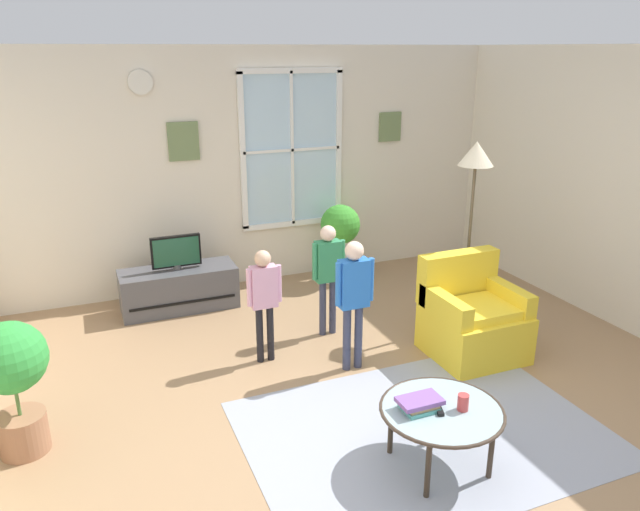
{
  "coord_description": "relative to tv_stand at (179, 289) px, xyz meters",
  "views": [
    {
      "loc": [
        -1.89,
        -3.37,
        2.59
      ],
      "look_at": [
        -0.23,
        0.64,
        1.1
      ],
      "focal_mm": 34.04,
      "sensor_mm": 36.0,
      "label": 1
    }
  ],
  "objects": [
    {
      "name": "ground_plane",
      "position": [
        1.01,
        -2.58,
        -0.23
      ],
      "size": [
        6.32,
        6.76,
        0.02
      ],
      "primitive_type": "cube",
      "color": "#9E7A56"
    },
    {
      "name": "back_wall",
      "position": [
        1.03,
        0.55,
        1.1
      ],
      "size": [
        5.72,
        0.17,
        2.62
      ],
      "color": "beige",
      "rests_on": "ground_plane"
    },
    {
      "name": "area_rug",
      "position": [
        1.21,
        -2.84,
        -0.22
      ],
      "size": [
        2.49,
        1.81,
        0.01
      ],
      "primitive_type": "cube",
      "color": "#999EAD",
      "rests_on": "ground_plane"
    },
    {
      "name": "tv_stand",
      "position": [
        0.0,
        0.0,
        0.0
      ],
      "size": [
        1.18,
        0.47,
        0.44
      ],
      "color": "#4C4C51",
      "rests_on": "ground_plane"
    },
    {
      "name": "television",
      "position": [
        0.0,
        -0.0,
        0.41
      ],
      "size": [
        0.5,
        0.08,
        0.36
      ],
      "color": "#4C4C4C",
      "rests_on": "tv_stand"
    },
    {
      "name": "armchair",
      "position": [
        2.22,
        -1.97,
        0.11
      ],
      "size": [
        0.76,
        0.74,
        0.87
      ],
      "color": "yellow",
      "rests_on": "ground_plane"
    },
    {
      "name": "coffee_table",
      "position": [
        1.1,
        -3.19,
        0.18
      ],
      "size": [
        0.79,
        0.79,
        0.43
      ],
      "color": "#99B2B7",
      "rests_on": "ground_plane"
    },
    {
      "name": "book_stack",
      "position": [
        0.97,
        -3.14,
        0.25
      ],
      "size": [
        0.28,
        0.18,
        0.08
      ],
      "color": "#51ABA5",
      "rests_on": "coffee_table"
    },
    {
      "name": "cup",
      "position": [
        1.22,
        -3.25,
        0.26
      ],
      "size": [
        0.07,
        0.07,
        0.11
      ],
      "primitive_type": "cylinder",
      "color": "#BF3F3F",
      "rests_on": "coffee_table"
    },
    {
      "name": "remote_near_books",
      "position": [
        1.07,
        -3.19,
        0.21
      ],
      "size": [
        0.08,
        0.15,
        0.02
      ],
      "primitive_type": "cube",
      "rotation": [
        0.0,
        0.0,
        -0.32
      ],
      "color": "black",
      "rests_on": "coffee_table"
    },
    {
      "name": "remote_near_cup",
      "position": [
        1.12,
        -3.06,
        0.21
      ],
      "size": [
        0.09,
        0.15,
        0.02
      ],
      "primitive_type": "cube",
      "rotation": [
        0.0,
        0.0,
        0.36
      ],
      "color": "black",
      "rests_on": "coffee_table"
    },
    {
      "name": "person_pink_shirt",
      "position": [
        0.49,
        -1.41,
        0.41
      ],
      "size": [
        0.3,
        0.14,
        1.01
      ],
      "color": "black",
      "rests_on": "ground_plane"
    },
    {
      "name": "person_green_shirt",
      "position": [
        1.2,
        -1.13,
        0.45
      ],
      "size": [
        0.32,
        0.15,
        1.07
      ],
      "color": "#333851",
      "rests_on": "ground_plane"
    },
    {
      "name": "person_blue_shirt",
      "position": [
        1.13,
        -1.82,
        0.49
      ],
      "size": [
        0.34,
        0.15,
        1.13
      ],
      "color": "#333851",
      "rests_on": "ground_plane"
    },
    {
      "name": "potted_plant_by_window",
      "position": [
        1.88,
        0.1,
        0.3
      ],
      "size": [
        0.45,
        0.45,
        0.91
      ],
      "color": "silver",
      "rests_on": "ground_plane"
    },
    {
      "name": "potted_plant_corner",
      "position": [
        -1.4,
        -1.99,
        0.37
      ],
      "size": [
        0.47,
        0.47,
        0.94
      ],
      "color": "#9E6B4C",
      "rests_on": "ground_plane"
    },
    {
      "name": "floor_lamp",
      "position": [
        2.5,
        -1.46,
        1.29
      ],
      "size": [
        0.32,
        0.32,
        1.8
      ],
      "color": "black",
      "rests_on": "ground_plane"
    }
  ]
}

